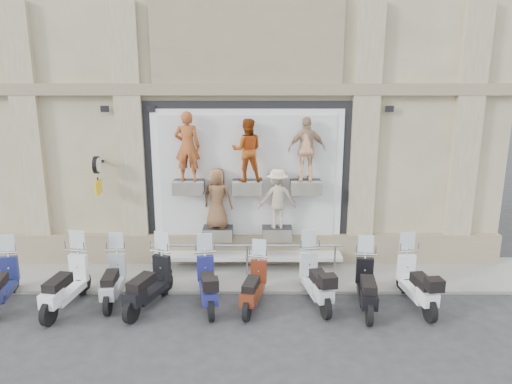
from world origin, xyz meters
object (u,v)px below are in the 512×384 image
at_px(scooter_h, 367,278).
at_px(clock_sign_bracket, 97,170).
at_px(scooter_b, 65,275).
at_px(scooter_i, 417,275).
at_px(scooter_d, 148,275).
at_px(scooter_c, 112,271).
at_px(scooter_f, 254,278).
at_px(guard_rail, 247,261).
at_px(scooter_g, 316,272).
at_px(scooter_e, 207,275).
at_px(scooter_a, 1,275).

bearing_deg(scooter_h, clock_sign_bracket, 167.72).
xyz_separation_m(scooter_b, scooter_i, (8.07, 0.11, -0.04)).
relative_size(scooter_d, scooter_i, 1.02).
bearing_deg(scooter_h, scooter_b, -174.08).
bearing_deg(scooter_i, scooter_b, 173.33).
bearing_deg(scooter_i, scooter_c, 170.31).
bearing_deg(scooter_f, scooter_b, -166.07).
relative_size(guard_rail, scooter_c, 2.71).
bearing_deg(scooter_h, scooter_c, -177.86).
bearing_deg(scooter_g, scooter_c, 167.30).
xyz_separation_m(scooter_e, scooter_f, (1.07, -0.06, -0.05)).
height_order(guard_rail, scooter_i, scooter_i).
bearing_deg(scooter_f, scooter_i, 13.09).
height_order(scooter_d, scooter_i, scooter_d).
height_order(scooter_b, scooter_h, scooter_b).
relative_size(scooter_a, scooter_b, 0.92).
relative_size(scooter_a, scooter_e, 0.99).
xyz_separation_m(guard_rail, scooter_b, (-4.12, -1.73, 0.37)).
relative_size(scooter_c, scooter_h, 0.96).
relative_size(clock_sign_bracket, scooter_e, 0.53).
relative_size(guard_rail, scooter_e, 2.63).
height_order(scooter_c, scooter_e, scooter_e).
bearing_deg(scooter_h, scooter_f, -176.44).
distance_m(scooter_h, scooter_i, 1.19).
bearing_deg(scooter_i, scooter_e, 172.07).
distance_m(clock_sign_bracket, scooter_g, 6.19).
bearing_deg(scooter_i, scooter_g, 168.73).
relative_size(scooter_e, scooter_h, 0.99).
height_order(scooter_e, scooter_h, scooter_h).
distance_m(guard_rail, scooter_i, 4.27).
relative_size(scooter_b, scooter_g, 1.04).
bearing_deg(scooter_b, guard_rail, 31.98).
relative_size(clock_sign_bracket, scooter_c, 0.55).
relative_size(guard_rail, scooter_d, 2.51).
xyz_separation_m(scooter_f, scooter_g, (1.46, 0.18, 0.08)).
height_order(scooter_d, scooter_g, scooter_d).
bearing_deg(scooter_e, scooter_c, 163.59).
relative_size(scooter_a, scooter_g, 0.95).
height_order(scooter_c, scooter_g, scooter_g).
bearing_deg(scooter_c, scooter_i, -6.05).
distance_m(clock_sign_bracket, scooter_h, 7.31).
xyz_separation_m(clock_sign_bracket, scooter_c, (0.75, -1.81, -2.04)).
bearing_deg(scooter_a, scooter_g, -7.25).
relative_size(scooter_f, scooter_h, 0.92).
distance_m(guard_rail, scooter_h, 3.29).
xyz_separation_m(scooter_c, scooter_e, (2.26, -0.24, 0.02)).
bearing_deg(scooter_e, scooter_b, 172.21).
height_order(clock_sign_bracket, scooter_e, clock_sign_bracket).
bearing_deg(guard_rail, scooter_b, -157.30).
xyz_separation_m(clock_sign_bracket, scooter_b, (-0.22, -2.19, -1.96)).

